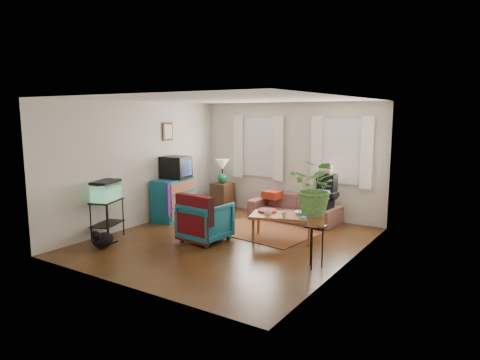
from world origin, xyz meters
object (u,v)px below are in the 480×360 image
Objects in this scene: side_table at (223,196)px; plant_stand at (315,247)px; armchair at (206,219)px; coffee_table at (283,227)px; aquarium_stand at (107,220)px; dresser at (173,199)px; sofa at (294,203)px.

plant_stand is at bearing -35.92° from side_table.
armchair reaches higher than coffee_table.
plant_stand is (3.90, 0.69, -0.04)m from aquarium_stand.
dresser is at bearing -25.23° from armchair.
coffee_table is at bearing -9.21° from dresser.
side_table is 0.56× the size of coffee_table.
coffee_table is at bearing 136.41° from plant_stand.
armchair is 1.22× the size of plant_stand.
armchair is at bearing 174.39° from plant_stand.
armchair reaches higher than plant_stand.
aquarium_stand reaches higher than coffee_table.
dresser is 1.86m from armchair.
sofa is 3.94m from aquarium_stand.
aquarium_stand is 1.86m from armchair.
dresser is 1.84m from aquarium_stand.
aquarium_stand is at bearing -167.54° from coffee_table.
aquarium_stand is at bearing -122.10° from sofa.
coffee_table is 1.77× the size of plant_stand.
aquarium_stand is at bearing -97.30° from dresser.
aquarium_stand reaches higher than side_table.
sofa reaches higher than aquarium_stand.
side_table is 1.47m from dresser.
aquarium_stand is (-0.01, -1.84, -0.09)m from dresser.
sofa reaches higher than coffee_table.
plant_stand is (1.09, -1.03, 0.09)m from coffee_table.
plant_stand is at bearing -62.68° from coffee_table.
side_table is 4.38m from plant_stand.
side_table is 3.28m from aquarium_stand.
sofa is 3.01× the size of plant_stand.
side_table is 2.90m from coffee_table.
plant_stand is (3.55, -2.57, 0.01)m from side_table.
side_table is at bearing 144.08° from plant_stand.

